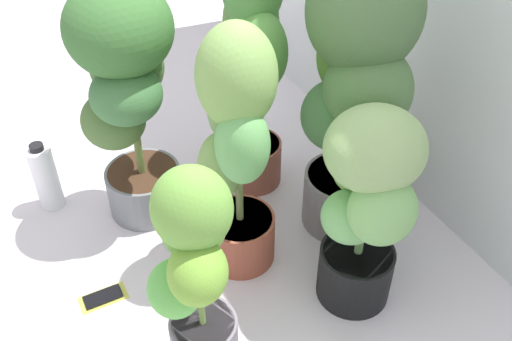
# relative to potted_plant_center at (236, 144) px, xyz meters

# --- Properties ---
(ground_plane) EXTENTS (8.00, 8.00, 0.00)m
(ground_plane) POSITION_rel_potted_plant_center_xyz_m (-0.03, -0.14, -0.47)
(ground_plane) COLOR silver
(ground_plane) RESTS_ON ground
(potted_plant_center) EXTENTS (0.34, 0.27, 0.83)m
(potted_plant_center) POSITION_rel_potted_plant_center_xyz_m (0.00, 0.00, 0.00)
(potted_plant_center) COLOR #9B4C36
(potted_plant_center) RESTS_ON ground
(potted_plant_front_left) EXTENTS (0.42, 0.40, 0.85)m
(potted_plant_front_left) POSITION_rel_potted_plant_center_xyz_m (-0.36, -0.20, 0.05)
(potted_plant_front_left) COLOR slate
(potted_plant_front_left) RESTS_ON ground
(potted_plant_front_right) EXTENTS (0.30, 0.27, 0.70)m
(potted_plant_front_right) POSITION_rel_potted_plant_center_xyz_m (0.32, -0.26, -0.08)
(potted_plant_front_right) COLOR slate
(potted_plant_front_right) RESTS_ON ground
(potted_plant_back_left) EXTENTS (0.38, 0.30, 0.99)m
(potted_plant_back_left) POSITION_rel_potted_plant_center_xyz_m (-0.32, 0.22, 0.11)
(potted_plant_back_left) COLOR brown
(potted_plant_back_left) RESTS_ON ground
(potted_plant_back_right) EXTENTS (0.38, 0.29, 0.67)m
(potted_plant_back_right) POSITION_rel_potted_plant_center_xyz_m (0.30, 0.24, -0.07)
(potted_plant_back_right) COLOR black
(potted_plant_back_right) RESTS_ON ground
(potted_plant_back_center) EXTENTS (0.49, 0.46, 0.96)m
(potted_plant_back_center) POSITION_rel_potted_plant_center_xyz_m (0.01, 0.38, 0.12)
(potted_plant_back_center) COLOR slate
(potted_plant_back_center) RESTS_ON ground
(cell_phone) EXTENTS (0.07, 0.14, 0.01)m
(cell_phone) POSITION_rel_potted_plant_center_xyz_m (-0.04, -0.45, -0.46)
(cell_phone) COLOR #C6C64A
(cell_phone) RESTS_ON ground
(nutrient_bottle) EXTENTS (0.09, 0.09, 0.27)m
(nutrient_bottle) POSITION_rel_potted_plant_center_xyz_m (-0.53, -0.50, -0.34)
(nutrient_bottle) COLOR white
(nutrient_bottle) RESTS_ON ground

